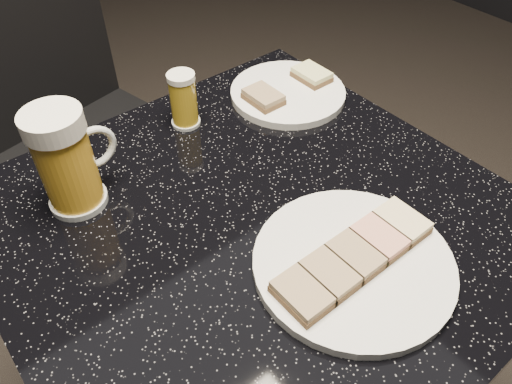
# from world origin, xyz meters

# --- Properties ---
(plate_large) EXTENTS (0.26, 0.26, 0.01)m
(plate_large) POSITION_xyz_m (0.04, -0.15, 0.76)
(plate_large) COLOR white
(plate_large) RESTS_ON table
(plate_small) EXTENTS (0.21, 0.21, 0.01)m
(plate_small) POSITION_xyz_m (0.24, 0.20, 0.76)
(plate_small) COLOR white
(plate_small) RESTS_ON table
(table) EXTENTS (0.70, 0.70, 0.75)m
(table) POSITION_xyz_m (0.00, 0.00, 0.51)
(table) COLOR black
(table) RESTS_ON floor
(beer_mug) EXTENTS (0.12, 0.08, 0.16)m
(beer_mug) POSITION_xyz_m (-0.18, 0.19, 0.83)
(beer_mug) COLOR silver
(beer_mug) RESTS_ON table
(beer_tumbler) EXTENTS (0.05, 0.05, 0.10)m
(beer_tumbler) POSITION_xyz_m (0.05, 0.25, 0.80)
(beer_tumbler) COLOR silver
(beer_tumbler) RESTS_ON table
(chair) EXTENTS (0.50, 0.50, 0.88)m
(chair) POSITION_xyz_m (-0.01, 0.71, 0.50)
(chair) COLOR black
(chair) RESTS_ON floor
(canapes_on_plate_large) EXTENTS (0.23, 0.07, 0.02)m
(canapes_on_plate_large) POSITION_xyz_m (0.04, -0.15, 0.77)
(canapes_on_plate_large) COLOR #4C3521
(canapes_on_plate_large) RESTS_ON plate_large
(canapes_on_plate_small) EXTENTS (0.17, 0.07, 0.02)m
(canapes_on_plate_small) POSITION_xyz_m (0.24, 0.20, 0.77)
(canapes_on_plate_small) COLOR #4C3521
(canapes_on_plate_small) RESTS_ON plate_small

